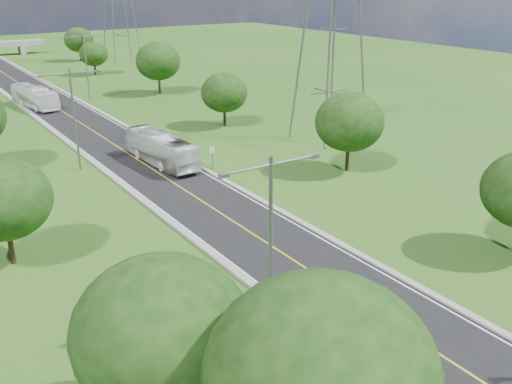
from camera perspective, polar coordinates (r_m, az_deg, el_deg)
ground at (r=75.21m, az=-16.25°, el=6.03°), size 260.00×260.00×0.00m
road at (r=80.79m, az=-17.61°, el=6.90°), size 8.00×150.00×0.06m
curb_left at (r=79.76m, az=-20.54°, el=6.44°), size 0.50×150.00×0.22m
curb_right at (r=82.00m, az=-14.77°, el=7.45°), size 0.50×150.00×0.22m
speed_limit_sign at (r=57.14m, az=-4.41°, el=3.88°), size 0.55×0.09×2.40m
streetlight_near_left at (r=29.38m, az=1.46°, el=-4.02°), size 5.90×0.25×10.00m
streetlight_mid_left at (r=58.19m, az=-17.76°, el=7.68°), size 5.90×0.25×10.00m
streetlight_far_right at (r=92.73m, az=-16.65°, el=12.46°), size 5.90×0.25×10.00m
power_tower_near at (r=66.14m, az=7.70°, el=17.05°), size 9.00×6.40×28.00m
tree_la at (r=23.25m, az=-9.39°, el=-13.63°), size 7.14×7.14×8.30m
tree_lb at (r=40.50m, az=-23.98°, el=-0.70°), size 6.30×6.30×7.33m
tree_lf at (r=20.04m, az=6.45°, el=-17.70°), size 7.98×7.98×9.28m
tree_rb at (r=56.18m, az=9.32°, el=6.92°), size 6.72×6.72×7.82m
tree_rc at (r=73.02m, az=-3.20°, el=9.89°), size 5.88×5.88×6.84m
tree_rd at (r=94.84m, az=-9.77°, el=12.77°), size 7.14×7.14×8.30m
tree_re at (r=116.33m, az=-15.94°, el=13.15°), size 5.46×5.46×6.35m
tree_rf at (r=136.26m, az=-17.32°, el=14.32°), size 6.30×6.30×7.33m
bus_outbound at (r=59.13m, az=-9.51°, el=4.28°), size 3.37×11.48×3.16m
bus_inbound at (r=89.95m, az=-21.26°, el=8.86°), size 4.32×11.34×3.08m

